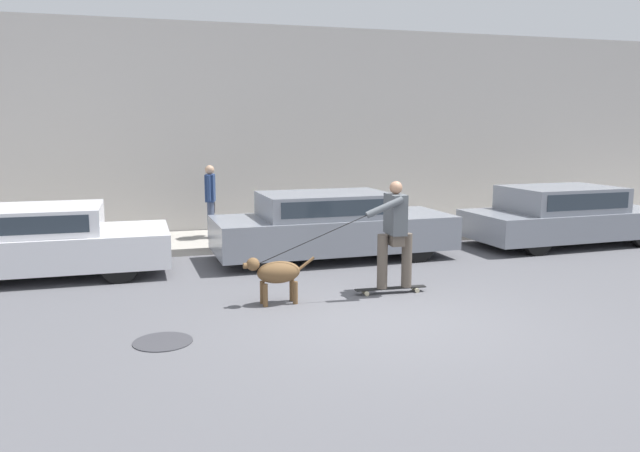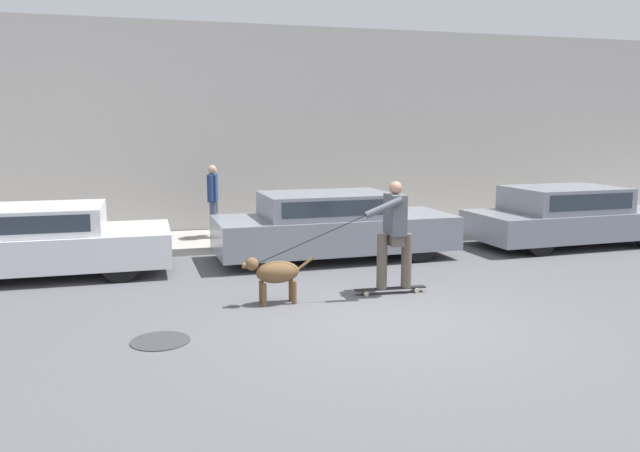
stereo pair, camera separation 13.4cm
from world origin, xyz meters
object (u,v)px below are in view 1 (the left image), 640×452
(skateboarder, at_px, (394,231))
(pedestrian_with_bag, at_px, (211,198))
(parked_car_2, at_px, (565,216))
(parked_car_1, at_px, (331,226))
(parked_car_0, at_px, (34,242))
(dog, at_px, (276,273))

(skateboarder, bearing_deg, pedestrian_with_bag, -62.69)
(parked_car_2, height_order, skateboarder, skateboarder)
(parked_car_1, height_order, pedestrian_with_bag, pedestrian_with_bag)
(parked_car_0, bearing_deg, dog, -37.34)
(parked_car_1, relative_size, pedestrian_with_bag, 2.94)
(parked_car_2, xyz_separation_m, dog, (-6.91, -2.73, -0.16))
(parked_car_0, xyz_separation_m, skateboarder, (5.38, -2.65, 0.36))
(dog, bearing_deg, skateboarder, 179.61)
(parked_car_1, distance_m, pedestrian_with_bag, 2.97)
(parked_car_2, bearing_deg, parked_car_0, 177.74)
(parked_car_2, bearing_deg, parked_car_1, 177.74)
(parked_car_1, height_order, dog, parked_car_1)
(parked_car_2, xyz_separation_m, pedestrian_with_bag, (-7.27, 2.14, 0.40))
(parked_car_1, bearing_deg, parked_car_0, 178.62)
(dog, bearing_deg, parked_car_0, -40.32)
(skateboarder, bearing_deg, parked_car_1, -83.91)
(parked_car_1, bearing_deg, parked_car_2, -1.38)
(dog, relative_size, skateboarder, 0.39)
(dog, bearing_deg, pedestrian_with_bag, -88.60)
(dog, height_order, skateboarder, skateboarder)
(parked_car_1, xyz_separation_m, skateboarder, (0.15, -2.65, 0.33))
(pedestrian_with_bag, bearing_deg, parked_car_2, -2.74)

